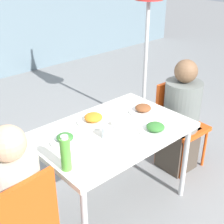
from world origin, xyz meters
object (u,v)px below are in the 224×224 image
object	(u,v)px
bottle	(66,154)
drinking_cup	(107,132)
chair_left	(20,223)
person_left	(20,209)
salad_bowl	(121,126)
person_right	(180,120)
chair_right	(177,117)

from	to	relation	value
bottle	drinking_cup	world-z (taller)	bottle
chair_left	person_left	world-z (taller)	person_left
bottle	drinking_cup	size ratio (longest dim) A/B	2.87
bottle	salad_bowl	bearing A→B (deg)	13.29
person_left	person_right	distance (m)	1.70
chair_left	drinking_cup	size ratio (longest dim) A/B	10.32
chair_right	chair_left	bearing A→B (deg)	9.00
person_right	chair_left	bearing A→B (deg)	6.68
chair_right	salad_bowl	xyz separation A→B (m)	(-0.85, -0.08, 0.26)
person_right	drinking_cup	size ratio (longest dim) A/B	13.39
person_right	bottle	xyz separation A→B (m)	(-1.40, -0.14, 0.34)
chair_left	person_right	bearing A→B (deg)	-1.21
bottle	salad_bowl	size ratio (longest dim) A/B	1.64
chair_right	person_right	size ratio (longest dim) A/B	0.77
salad_bowl	person_right	bearing A→B (deg)	0.14
chair_left	person_right	xyz separation A→B (m)	(1.75, 0.13, 0.02)
person_left	chair_right	world-z (taller)	person_left
person_left	chair_right	xyz separation A→B (m)	(1.76, 0.12, -0.03)
chair_left	bottle	bearing A→B (deg)	-8.04
chair_left	salad_bowl	world-z (taller)	chair_left
salad_bowl	bottle	bearing A→B (deg)	-166.71
person_left	person_right	xyz separation A→B (m)	(1.70, 0.04, -0.01)
chair_right	bottle	distance (m)	1.51
chair_left	chair_right	size ratio (longest dim) A/B	1.00
salad_bowl	drinking_cup	bearing A→B (deg)	-171.49
person_left	bottle	xyz separation A→B (m)	(0.31, -0.10, 0.33)
person_left	chair_left	bearing A→B (deg)	-122.02
chair_right	bottle	xyz separation A→B (m)	(-1.45, -0.22, 0.35)
chair_left	person_left	distance (m)	0.10
person_left	drinking_cup	distance (m)	0.79
chair_right	drinking_cup	size ratio (longest dim) A/B	10.32
person_left	salad_bowl	bearing A→B (deg)	-2.77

